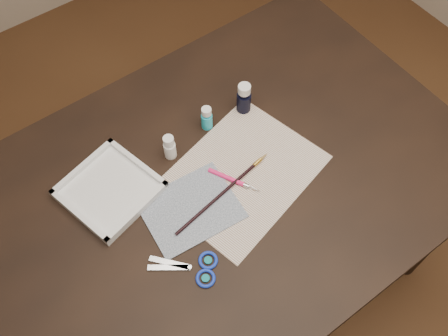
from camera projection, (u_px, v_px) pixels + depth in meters
ground at (224, 276)px, 1.93m from camera, size 3.50×3.50×0.02m
table at (224, 236)px, 1.60m from camera, size 1.30×0.90×0.75m
paper at (241, 174)px, 1.29m from camera, size 0.46×0.39×0.00m
canvas at (191, 209)px, 1.23m from camera, size 0.24×0.20×0.00m
paint_bottle_white at (170, 147)px, 1.29m from camera, size 0.04×0.04×0.08m
paint_bottle_cyan at (207, 118)px, 1.34m from camera, size 0.04×0.04×0.08m
paint_bottle_navy at (244, 98)px, 1.36m from camera, size 0.05×0.05×0.10m
paintbrush at (224, 192)px, 1.25m from camera, size 0.33×0.06×0.01m
craft_knife at (235, 181)px, 1.27m from camera, size 0.08×0.14×0.01m
scissors at (183, 269)px, 1.15m from camera, size 0.20×0.18×0.01m
palette_tray at (110, 189)px, 1.25m from camera, size 0.26×0.26×0.03m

